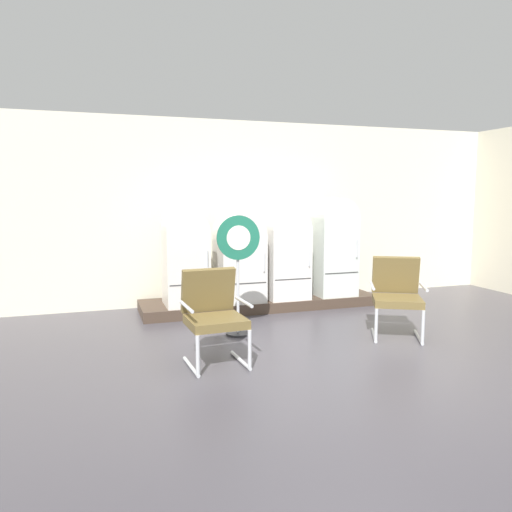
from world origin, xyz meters
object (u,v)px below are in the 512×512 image
at_px(refrigerator_0, 185,254).
at_px(refrigerator_1, 239,255).
at_px(refrigerator_2, 285,251).
at_px(armchair_left, 213,311).
at_px(refrigerator_3, 333,243).
at_px(sign_stand, 238,271).
at_px(armchair_right, 397,292).

xyz_separation_m(refrigerator_0, refrigerator_1, (0.83, 0.02, -0.04)).
distance_m(refrigerator_2, armchair_left, 2.79).
xyz_separation_m(refrigerator_0, refrigerator_3, (2.40, 0.00, 0.09)).
xyz_separation_m(refrigerator_3, armchair_left, (-2.50, -2.18, -0.43)).
distance_m(refrigerator_2, sign_stand, 1.72).
height_order(refrigerator_2, armchair_right, refrigerator_2).
bearing_deg(refrigerator_3, refrigerator_1, 179.46).
bearing_deg(refrigerator_2, sign_stand, -131.65).
height_order(refrigerator_3, sign_stand, refrigerator_3).
height_order(refrigerator_0, armchair_left, refrigerator_0).
bearing_deg(refrigerator_1, armchair_right, -52.59).
bearing_deg(armchair_left, refrigerator_3, 41.11).
distance_m(armchair_right, sign_stand, 2.00).
relative_size(refrigerator_2, sign_stand, 0.93).
relative_size(refrigerator_0, refrigerator_1, 1.04).
relative_size(refrigerator_2, refrigerator_3, 0.90).
relative_size(refrigerator_0, refrigerator_2, 1.01).
bearing_deg(armchair_right, refrigerator_3, 87.42).
distance_m(refrigerator_1, armchair_right, 2.46).
xyz_separation_m(refrigerator_2, armchair_left, (-1.68, -2.20, -0.34)).
bearing_deg(sign_stand, armchair_right, -19.15).
bearing_deg(refrigerator_3, refrigerator_2, 179.30).
distance_m(refrigerator_1, refrigerator_2, 0.75).
relative_size(armchair_right, sign_stand, 0.65).
distance_m(refrigerator_1, refrigerator_3, 1.57).
bearing_deg(sign_stand, refrigerator_0, 108.94).
height_order(refrigerator_0, sign_stand, refrigerator_0).
relative_size(refrigerator_1, sign_stand, 0.89).
bearing_deg(refrigerator_2, refrigerator_3, -0.70).
distance_m(refrigerator_2, armchair_right, 2.10).
relative_size(refrigerator_3, armchair_left, 1.58).
xyz_separation_m(refrigerator_2, sign_stand, (-1.14, -1.28, -0.08)).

